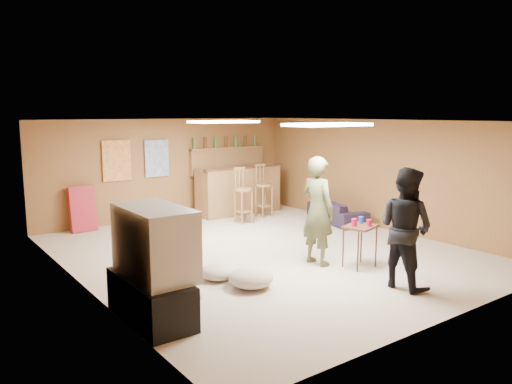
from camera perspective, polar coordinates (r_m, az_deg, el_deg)
ground at (r=8.54m, az=0.80°, el=-6.81°), size 7.00×7.00×0.00m
ceiling at (r=8.21m, az=0.83°, el=8.12°), size 6.00×7.00×0.02m
wall_back at (r=11.28m, az=-9.94°, el=2.64°), size 6.00×0.02×2.20m
wall_front at (r=5.94m, az=21.58°, el=-3.61°), size 6.00×0.02×2.20m
wall_left at (r=6.96m, az=-19.37°, el=-1.70°), size 0.02×7.00×2.20m
wall_right at (r=10.37m, az=14.20°, el=1.95°), size 0.02×7.00×2.20m
tv_stand at (r=5.91m, az=-11.94°, el=-11.82°), size 0.55×1.30×0.50m
dvd_box at (r=6.03m, az=-9.96°, el=-12.34°), size 0.35×0.50×0.08m
tv_body at (r=5.74m, az=-11.51°, el=-5.62°), size 0.60×1.10×0.80m
tv_screen at (r=5.87m, az=-8.75°, el=-5.22°), size 0.02×0.95×0.65m
bar_counter at (r=11.62m, az=-2.01°, el=0.23°), size 2.00×0.60×1.10m
bar_lip at (r=11.35m, az=-1.32°, el=2.82°), size 2.10×0.12×0.05m
bar_shelf at (r=11.89m, az=-3.26°, el=5.03°), size 2.00×0.18×0.05m
bar_backing at (r=11.93m, az=-3.30°, el=3.60°), size 2.00×0.14×0.60m
poster_left at (r=10.74m, az=-15.64°, el=3.47°), size 0.60×0.03×0.85m
poster_right at (r=11.09m, az=-11.27°, el=3.80°), size 0.55×0.03×0.80m
folding_chair_stack at (r=10.46m, az=-19.22°, el=-1.83°), size 0.50×0.26×0.91m
ceiling_panel_front at (r=7.07m, az=8.21°, el=7.62°), size 1.20×0.60×0.04m
ceiling_panel_back at (r=9.20m, az=-3.71°, el=8.02°), size 1.20×0.60×0.04m
person_olive at (r=7.73m, az=7.06°, el=-2.14°), size 0.45×0.64×1.69m
person_black at (r=6.96m, az=16.69°, el=-3.95°), size 0.64×0.81×1.63m
sofa at (r=10.91m, az=9.23°, el=-2.16°), size 1.01×1.71×0.47m
tray_table at (r=7.79m, az=11.76°, el=-6.11°), size 0.60×0.53×0.65m
cup_red_near at (r=7.64m, az=11.16°, el=-3.42°), size 0.11×0.11×0.12m
cup_red_far at (r=7.69m, az=12.79°, el=-3.46°), size 0.08×0.08×0.10m
cup_blue at (r=7.86m, az=11.91°, el=-3.14°), size 0.10×0.10×0.11m
bar_stool_left at (r=10.60m, az=-1.45°, el=-0.60°), size 0.39×0.39×1.11m
bar_stool_right at (r=11.25m, az=0.93°, el=0.38°), size 0.48×0.48×1.27m
cushion_near_tv at (r=6.82m, az=-0.58°, el=-9.76°), size 0.69×0.69×0.27m
cushion_mid at (r=7.15m, az=-4.36°, el=-9.11°), size 0.63×0.63×0.22m
cushion_far at (r=6.34m, az=-8.14°, el=-11.67°), size 0.59×0.59×0.20m
bottle_row at (r=11.83m, az=-3.46°, el=5.76°), size 1.76×0.08×0.26m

